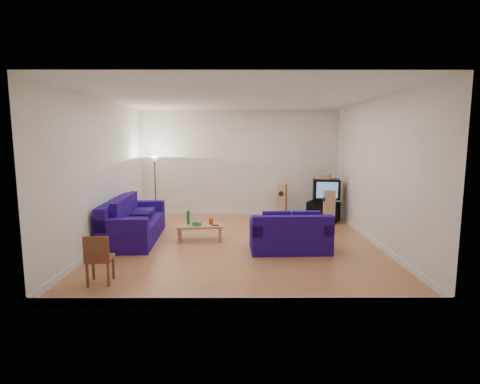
{
  "coord_description": "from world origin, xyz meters",
  "views": [
    {
      "loc": [
        -0.02,
        -8.22,
        2.31
      ],
      "look_at": [
        0.0,
        0.4,
        1.1
      ],
      "focal_mm": 28.0,
      "sensor_mm": 36.0,
      "label": 1
    }
  ],
  "objects_px": {
    "sofa_loveseat": "(290,237)",
    "coffee_table": "(200,227)",
    "tv_stand": "(323,211)",
    "television": "(326,189)",
    "sofa_three_seat": "(131,225)"
  },
  "relations": [
    {
      "from": "sofa_three_seat",
      "to": "sofa_loveseat",
      "type": "relative_size",
      "value": 1.51
    },
    {
      "from": "sofa_loveseat",
      "to": "television",
      "type": "relative_size",
      "value": 2.09
    },
    {
      "from": "television",
      "to": "sofa_three_seat",
      "type": "bearing_deg",
      "value": -150.11
    },
    {
      "from": "sofa_loveseat",
      "to": "sofa_three_seat",
      "type": "bearing_deg",
      "value": 163.6
    },
    {
      "from": "coffee_table",
      "to": "television",
      "type": "height_order",
      "value": "television"
    },
    {
      "from": "sofa_three_seat",
      "to": "coffee_table",
      "type": "xyz_separation_m",
      "value": [
        1.59,
        -0.08,
        -0.03
      ]
    },
    {
      "from": "coffee_table",
      "to": "tv_stand",
      "type": "relative_size",
      "value": 1.22
    },
    {
      "from": "tv_stand",
      "to": "television",
      "type": "distance_m",
      "value": 0.66
    },
    {
      "from": "tv_stand",
      "to": "television",
      "type": "height_order",
      "value": "television"
    },
    {
      "from": "coffee_table",
      "to": "tv_stand",
      "type": "height_order",
      "value": "tv_stand"
    },
    {
      "from": "sofa_three_seat",
      "to": "tv_stand",
      "type": "relative_size",
      "value": 2.86
    },
    {
      "from": "sofa_three_seat",
      "to": "coffee_table",
      "type": "relative_size",
      "value": 2.35
    },
    {
      "from": "tv_stand",
      "to": "television",
      "type": "relative_size",
      "value": 1.1
    },
    {
      "from": "sofa_loveseat",
      "to": "coffee_table",
      "type": "xyz_separation_m",
      "value": [
        -1.96,
        0.84,
        0.01
      ]
    },
    {
      "from": "coffee_table",
      "to": "sofa_three_seat",
      "type": "bearing_deg",
      "value": 177.12
    }
  ]
}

